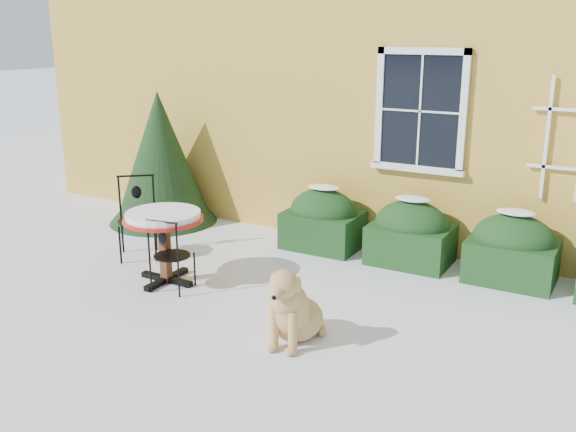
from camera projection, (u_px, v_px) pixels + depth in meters
The scene contains 8 objects.
ground at pixel (243, 318), 6.95m from camera, with size 80.00×80.00×0.00m, color white.
house at pixel (447, 18), 11.90m from camera, with size 12.40×8.40×6.40m.
hedge_row at pixel (460, 242), 8.19m from camera, with size 4.95×0.80×0.91m.
evergreen_shrub at pixel (161, 170), 10.23m from camera, with size 1.73×1.73×2.10m.
bistro_table at pixel (164, 224), 7.75m from camera, with size 0.97×0.97×0.90m.
patio_chair_near at pixel (170, 254), 7.57m from camera, with size 0.46×0.46×0.91m.
patio_chair_far at pixel (137, 217), 8.72m from camera, with size 0.69×0.69×1.10m.
dog at pixel (292, 310), 6.33m from camera, with size 0.60×0.96×0.85m.
Camera 1 is at (3.56, -5.30, 3.01)m, focal length 40.00 mm.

